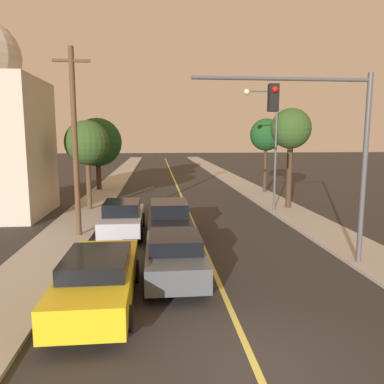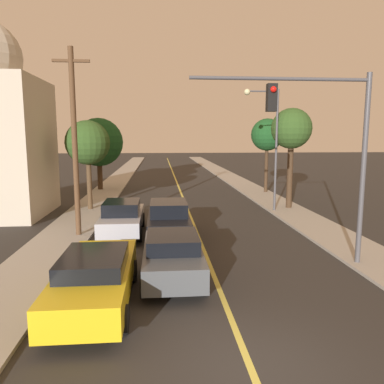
{
  "view_description": "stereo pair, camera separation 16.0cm",
  "coord_description": "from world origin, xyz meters",
  "px_view_note": "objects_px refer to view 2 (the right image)",
  "views": [
    {
      "loc": [
        -1.93,
        -6.67,
        4.58
      ],
      "look_at": [
        0.0,
        13.34,
        1.6
      ],
      "focal_mm": 35.0,
      "sensor_mm": 36.0,
      "label": 1
    },
    {
      "loc": [
        -1.77,
        -6.69,
        4.58
      ],
      "look_at": [
        0.0,
        13.34,
        1.6
      ],
      "focal_mm": 35.0,
      "sensor_mm": 36.0,
      "label": 2
    }
  ],
  "objects_px": {
    "tree_left_far": "(88,143)",
    "tree_right_far": "(267,135)",
    "tree_right_near": "(292,130)",
    "car_outer_lane_second": "(122,217)",
    "car_near_lane_front": "(173,255)",
    "traffic_signal_mast": "(325,134)",
    "tree_left_near": "(99,142)",
    "streetlamp_right": "(269,133)",
    "utility_pole_left": "(75,140)",
    "car_near_lane_second": "(169,219)",
    "car_outer_lane_front": "(96,277)"
  },
  "relations": [
    {
      "from": "streetlamp_right",
      "to": "tree_right_near",
      "type": "xyz_separation_m",
      "value": [
        1.65,
        0.72,
        0.21
      ]
    },
    {
      "from": "tree_left_far",
      "to": "tree_right_far",
      "type": "height_order",
      "value": "tree_right_far"
    },
    {
      "from": "car_near_lane_front",
      "to": "tree_right_far",
      "type": "bearing_deg",
      "value": 65.31
    },
    {
      "from": "traffic_signal_mast",
      "to": "tree_left_near",
      "type": "bearing_deg",
      "value": 118.09
    },
    {
      "from": "tree_right_near",
      "to": "tree_right_far",
      "type": "distance_m",
      "value": 6.85
    },
    {
      "from": "tree_right_near",
      "to": "car_outer_lane_second",
      "type": "bearing_deg",
      "value": -152.16
    },
    {
      "from": "tree_left_near",
      "to": "tree_right_near",
      "type": "xyz_separation_m",
      "value": [
        13.22,
        -9.63,
        0.89
      ]
    },
    {
      "from": "car_outer_lane_second",
      "to": "tree_right_far",
      "type": "distance_m",
      "value": 16.41
    },
    {
      "from": "traffic_signal_mast",
      "to": "tree_left_far",
      "type": "relative_size",
      "value": 1.21
    },
    {
      "from": "car_near_lane_front",
      "to": "car_near_lane_second",
      "type": "distance_m",
      "value": 4.99
    },
    {
      "from": "traffic_signal_mast",
      "to": "tree_left_near",
      "type": "distance_m",
      "value": 22.67
    },
    {
      "from": "tree_left_near",
      "to": "car_outer_lane_front",
      "type": "bearing_deg",
      "value": -81.69
    },
    {
      "from": "car_outer_lane_second",
      "to": "streetlamp_right",
      "type": "bearing_deg",
      "value": 28.67
    },
    {
      "from": "car_outer_lane_front",
      "to": "tree_left_far",
      "type": "xyz_separation_m",
      "value": [
        -2.56,
        13.56,
        3.39
      ]
    },
    {
      "from": "car_near_lane_front",
      "to": "tree_left_far",
      "type": "bearing_deg",
      "value": 111.73
    },
    {
      "from": "tree_right_near",
      "to": "tree_right_far",
      "type": "bearing_deg",
      "value": 86.05
    },
    {
      "from": "tree_right_far",
      "to": "tree_left_far",
      "type": "bearing_deg",
      "value": -154.78
    },
    {
      "from": "car_outer_lane_front",
      "to": "car_outer_lane_second",
      "type": "relative_size",
      "value": 1.11
    },
    {
      "from": "car_near_lane_second",
      "to": "utility_pole_left",
      "type": "relative_size",
      "value": 0.58
    },
    {
      "from": "car_near_lane_second",
      "to": "tree_right_near",
      "type": "relative_size",
      "value": 0.77
    },
    {
      "from": "car_near_lane_front",
      "to": "car_near_lane_second",
      "type": "relative_size",
      "value": 0.92
    },
    {
      "from": "utility_pole_left",
      "to": "tree_left_far",
      "type": "xyz_separation_m",
      "value": [
        -0.59,
        6.28,
        -0.25
      ]
    },
    {
      "from": "car_outer_lane_front",
      "to": "tree_right_far",
      "type": "relative_size",
      "value": 0.88
    },
    {
      "from": "car_outer_lane_front",
      "to": "traffic_signal_mast",
      "type": "relative_size",
      "value": 0.79
    },
    {
      "from": "car_near_lane_front",
      "to": "streetlamp_right",
      "type": "height_order",
      "value": "streetlamp_right"
    },
    {
      "from": "car_near_lane_front",
      "to": "car_outer_lane_second",
      "type": "bearing_deg",
      "value": 110.15
    },
    {
      "from": "car_outer_lane_front",
      "to": "tree_right_near",
      "type": "relative_size",
      "value": 0.83
    },
    {
      "from": "tree_left_near",
      "to": "tree_right_near",
      "type": "distance_m",
      "value": 16.38
    },
    {
      "from": "car_outer_lane_front",
      "to": "streetlamp_right",
      "type": "xyz_separation_m",
      "value": [
        8.29,
        12.12,
        3.98
      ]
    },
    {
      "from": "utility_pole_left",
      "to": "tree_left_far",
      "type": "distance_m",
      "value": 6.32
    },
    {
      "from": "car_near_lane_front",
      "to": "car_outer_lane_front",
      "type": "bearing_deg",
      "value": -141.5
    },
    {
      "from": "utility_pole_left",
      "to": "tree_left_far",
      "type": "relative_size",
      "value": 1.52
    },
    {
      "from": "traffic_signal_mast",
      "to": "car_outer_lane_second",
      "type": "bearing_deg",
      "value": 145.29
    },
    {
      "from": "traffic_signal_mast",
      "to": "tree_left_near",
      "type": "height_order",
      "value": "traffic_signal_mast"
    },
    {
      "from": "tree_left_far",
      "to": "tree_right_far",
      "type": "relative_size",
      "value": 0.92
    },
    {
      "from": "car_near_lane_front",
      "to": "car_near_lane_second",
      "type": "bearing_deg",
      "value": 90.0
    },
    {
      "from": "streetlamp_right",
      "to": "tree_right_far",
      "type": "distance_m",
      "value": 7.84
    },
    {
      "from": "car_near_lane_second",
      "to": "tree_left_near",
      "type": "xyz_separation_m",
      "value": [
        -5.44,
        15.77,
        3.23
      ]
    },
    {
      "from": "car_outer_lane_second",
      "to": "car_outer_lane_front",
      "type": "bearing_deg",
      "value": -90.0
    },
    {
      "from": "streetlamp_right",
      "to": "utility_pole_left",
      "type": "relative_size",
      "value": 0.87
    },
    {
      "from": "car_near_lane_front",
      "to": "tree_left_far",
      "type": "relative_size",
      "value": 0.81
    },
    {
      "from": "tree_left_near",
      "to": "tree_left_far",
      "type": "relative_size",
      "value": 1.1
    },
    {
      "from": "car_near_lane_second",
      "to": "car_outer_lane_front",
      "type": "xyz_separation_m",
      "value": [
        -2.16,
        -6.7,
        -0.06
      ]
    },
    {
      "from": "traffic_signal_mast",
      "to": "tree_right_far",
      "type": "height_order",
      "value": "traffic_signal_mast"
    },
    {
      "from": "tree_left_near",
      "to": "tree_left_far",
      "type": "xyz_separation_m",
      "value": [
        0.72,
        -8.91,
        0.09
      ]
    },
    {
      "from": "tree_left_far",
      "to": "tree_right_near",
      "type": "xyz_separation_m",
      "value": [
        12.5,
        -0.72,
        0.8
      ]
    },
    {
      "from": "car_near_lane_front",
      "to": "car_outer_lane_front",
      "type": "xyz_separation_m",
      "value": [
        -2.16,
        -1.72,
        0.0
      ]
    },
    {
      "from": "car_near_lane_second",
      "to": "tree_right_far",
      "type": "xyz_separation_m",
      "value": [
        8.25,
        12.96,
        3.83
      ]
    },
    {
      "from": "tree_left_near",
      "to": "utility_pole_left",
      "type": "bearing_deg",
      "value": -85.07
    },
    {
      "from": "car_outer_lane_front",
      "to": "tree_left_far",
      "type": "relative_size",
      "value": 0.95
    }
  ]
}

